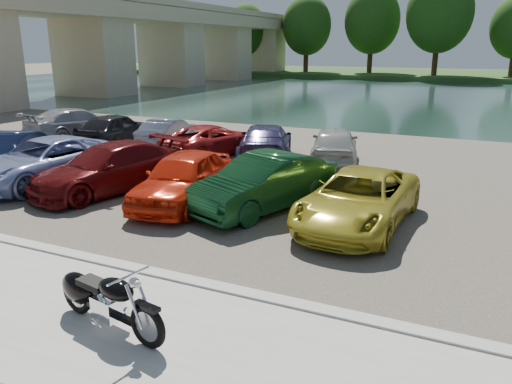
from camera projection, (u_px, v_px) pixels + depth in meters
ground at (154, 352)px, 7.22m from camera, size 200.00×200.00×0.00m
kerb at (221, 289)px, 8.94m from camera, size 60.00×0.30×0.14m
parking_lot at (350, 177)px, 16.79m from camera, size 60.00×18.00×0.04m
river at (438, 98)px, 42.03m from camera, size 120.00×40.00×0.00m
far_bank at (462, 75)px, 69.79m from camera, size 120.00×24.00×0.60m
bridge at (165, 33)px, 52.67m from camera, size 7.00×56.00×8.55m
far_trees at (504, 18)px, 60.60m from camera, size 70.25×10.68×12.52m
motorcycle at (101, 297)px, 7.64m from camera, size 2.31×0.85×1.05m
car_1 at (8, 153)px, 17.26m from camera, size 2.72×4.26×1.33m
car_2 at (46, 161)px, 15.76m from camera, size 3.04×5.42×1.43m
car_3 at (110, 168)px, 14.91m from camera, size 3.29×5.26×1.42m
car_4 at (184, 178)px, 13.72m from camera, size 2.29×4.47×1.46m
car_5 at (264, 183)px, 13.20m from camera, size 2.96×4.72×1.47m
car_6 at (359, 199)px, 12.05m from camera, size 2.44×4.86×1.32m
car_7 at (76, 123)px, 23.54m from camera, size 2.93×5.19×1.42m
car_8 at (115, 129)px, 22.04m from camera, size 1.96×4.25×1.41m
car_9 at (168, 132)px, 21.59m from camera, size 1.82×3.88×1.23m
car_10 at (211, 140)px, 19.92m from camera, size 2.97×4.75×1.23m
car_11 at (265, 142)px, 18.97m from camera, size 3.46×5.14×1.38m
car_12 at (334, 145)px, 18.42m from camera, size 2.67×4.43×1.41m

